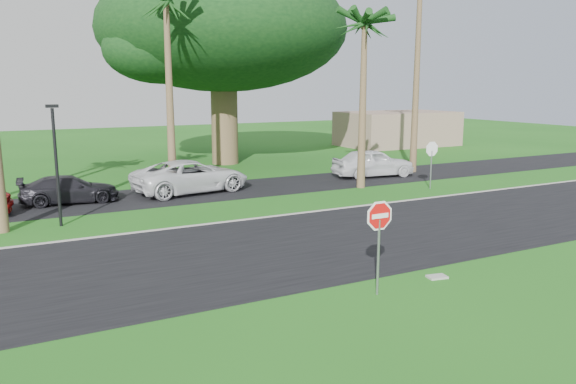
{
  "coord_description": "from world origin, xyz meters",
  "views": [
    {
      "loc": [
        -7.91,
        -14.17,
        5.35
      ],
      "look_at": [
        0.65,
        2.3,
        1.8
      ],
      "focal_mm": 35.0,
      "sensor_mm": 36.0,
      "label": 1
    }
  ],
  "objects_px": {
    "car_dark": "(69,190)",
    "stop_sign_far": "(432,155)",
    "stop_sign_near": "(379,228)",
    "car_minivan": "(191,177)",
    "car_pickup": "(373,163)"
  },
  "relations": [
    {
      "from": "stop_sign_far",
      "to": "car_dark",
      "type": "xyz_separation_m",
      "value": [
        -17.17,
        4.85,
        -1.15
      ]
    },
    {
      "from": "stop_sign_far",
      "to": "car_pickup",
      "type": "bearing_deg",
      "value": -85.5
    },
    {
      "from": "stop_sign_near",
      "to": "stop_sign_far",
      "type": "xyz_separation_m",
      "value": [
        11.5,
        11.0,
        0.0
      ]
    },
    {
      "from": "car_dark",
      "to": "stop_sign_near",
      "type": "bearing_deg",
      "value": -156.61
    },
    {
      "from": "car_dark",
      "to": "stop_sign_far",
      "type": "bearing_deg",
      "value": -102.06
    },
    {
      "from": "car_dark",
      "to": "car_minivan",
      "type": "relative_size",
      "value": 0.74
    },
    {
      "from": "stop_sign_near",
      "to": "car_pickup",
      "type": "relative_size",
      "value": 0.54
    },
    {
      "from": "stop_sign_near",
      "to": "car_dark",
      "type": "distance_m",
      "value": 16.87
    },
    {
      "from": "car_dark",
      "to": "car_pickup",
      "type": "height_order",
      "value": "car_pickup"
    },
    {
      "from": "stop_sign_near",
      "to": "car_minivan",
      "type": "distance_m",
      "value": 15.81
    },
    {
      "from": "stop_sign_far",
      "to": "car_pickup",
      "type": "distance_m",
      "value": 4.68
    },
    {
      "from": "car_minivan",
      "to": "car_pickup",
      "type": "height_order",
      "value": "car_pickup"
    },
    {
      "from": "stop_sign_near",
      "to": "car_minivan",
      "type": "height_order",
      "value": "stop_sign_near"
    },
    {
      "from": "car_minivan",
      "to": "car_pickup",
      "type": "relative_size",
      "value": 1.21
    },
    {
      "from": "stop_sign_near",
      "to": "car_pickup",
      "type": "bearing_deg",
      "value": 54.42
    }
  ]
}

